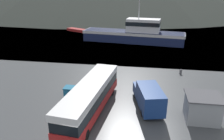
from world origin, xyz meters
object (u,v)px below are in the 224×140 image
(tour_bus, at_px, (90,96))
(dock_kiosk, at_px, (202,108))
(fishing_boat, at_px, (135,33))
(storage_bin, at_px, (70,91))
(small_boat, at_px, (79,30))
(delivery_van, at_px, (149,96))

(tour_bus, height_order, dock_kiosk, tour_bus)
(fishing_boat, bearing_deg, storage_bin, 175.40)
(fishing_boat, distance_m, storage_bin, 28.79)
(tour_bus, xyz_separation_m, storage_bin, (-3.39, 3.21, -1.22))
(tour_bus, bearing_deg, small_boat, 114.68)
(dock_kiosk, bearing_deg, fishing_boat, 104.79)
(tour_bus, distance_m, delivery_van, 6.08)
(fishing_boat, xyz_separation_m, small_boat, (-16.58, 10.13, -1.61))
(storage_bin, bearing_deg, dock_kiosk, -11.60)
(tour_bus, bearing_deg, dock_kiosk, 7.63)
(storage_bin, height_order, dock_kiosk, dock_kiosk)
(delivery_van, relative_size, fishing_boat, 0.28)
(tour_bus, relative_size, small_boat, 1.54)
(delivery_van, bearing_deg, fishing_boat, 82.45)
(dock_kiosk, bearing_deg, tour_bus, -178.50)
(small_boat, bearing_deg, fishing_boat, 84.76)
(tour_bus, relative_size, fishing_boat, 0.52)
(tour_bus, xyz_separation_m, delivery_van, (5.81, 1.76, -0.44))
(delivery_van, xyz_separation_m, dock_kiosk, (5.06, -1.47, -0.03))
(dock_kiosk, xyz_separation_m, small_boat, (-24.78, 41.16, -0.91))
(fishing_boat, relative_size, small_boat, 2.94)
(delivery_van, bearing_deg, dock_kiosk, -29.81)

